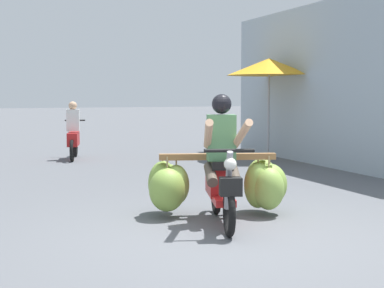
# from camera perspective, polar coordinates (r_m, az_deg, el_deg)

# --- Properties ---
(ground_plane) EXTENTS (120.00, 120.00, 0.00)m
(ground_plane) POSITION_cam_1_polar(r_m,az_deg,el_deg) (6.41, 4.16, -9.30)
(ground_plane) COLOR #56595E
(motorbike_main_loaded) EXTENTS (1.90, 1.95, 1.58)m
(motorbike_main_loaded) POSITION_cam_1_polar(r_m,az_deg,el_deg) (7.34, 2.83, -3.65)
(motorbike_main_loaded) COLOR black
(motorbike_main_loaded) RESTS_ON ground
(motorbike_distant_ahead_left) EXTENTS (0.62, 1.59, 1.40)m
(motorbike_distant_ahead_left) POSITION_cam_1_polar(r_m,az_deg,el_deg) (14.07, -11.72, 0.78)
(motorbike_distant_ahead_left) COLOR black
(motorbike_distant_ahead_left) RESTS_ON ground
(market_umbrella_near_shop) EXTENTS (2.03, 2.03, 2.43)m
(market_umbrella_near_shop) POSITION_cam_1_polar(r_m,az_deg,el_deg) (13.92, 7.68, 7.61)
(market_umbrella_near_shop) COLOR #99999E
(market_umbrella_near_shop) RESTS_ON ground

